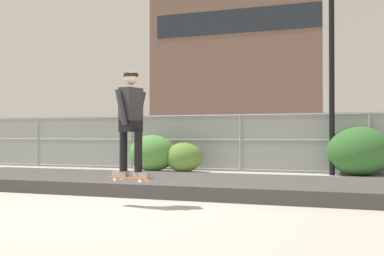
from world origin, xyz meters
name	(u,v)px	position (x,y,z in m)	size (l,w,h in m)	color
ground_plane	(104,210)	(0.00, 0.00, 0.00)	(120.00, 120.00, 0.00)	#9E998E
gravel_berm	(174,184)	(0.00, 2.96, 0.13)	(11.73, 3.19, 0.26)	#3D3A38
skateboard	(131,178)	(0.26, 0.41, 0.47)	(0.82, 0.36, 0.07)	#9E5B33
skater	(131,117)	(0.26, 0.41, 1.46)	(0.73, 0.61, 1.72)	gray
chain_fence	(240,142)	(0.00, 8.63, 0.93)	(23.56, 0.06, 1.85)	gray
street_lamp	(332,37)	(2.89, 8.05, 4.02)	(0.44, 0.44, 6.41)	black
parked_car_near	(124,143)	(-5.92, 11.93, 0.84)	(4.48, 2.10, 1.66)	#B7BABF
parked_car_mid	(258,144)	(-0.11, 11.71, 0.84)	(4.54, 2.23, 1.66)	silver
library_building	(267,55)	(-7.34, 49.75, 10.41)	(23.05, 14.76, 20.83)	brown
shrub_left	(152,153)	(-2.66, 7.66, 0.59)	(1.52, 1.24, 1.17)	#477F38
shrub_center	(184,157)	(-1.61, 7.73, 0.46)	(1.20, 0.98, 0.93)	#567A33
shrub_right	(359,151)	(3.64, 8.21, 0.71)	(1.84, 1.51, 1.42)	#2D5B28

